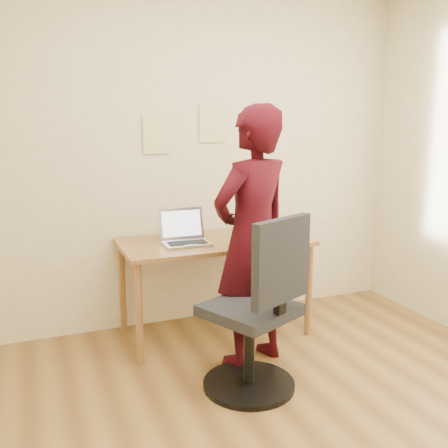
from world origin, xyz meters
name	(u,v)px	position (x,y,z in m)	size (l,w,h in m)	color
room	(318,177)	(0.00, 0.00, 1.35)	(3.58, 3.58, 2.78)	brown
desk	(215,251)	(-0.01, 1.38, 0.65)	(1.40, 0.70, 0.74)	olive
laptop	(185,236)	(-0.24, 1.37, 0.79)	(0.34, 0.31, 0.24)	#AFAFB6
paper_sheet	(268,239)	(0.38, 1.25, 0.74)	(0.19, 0.27, 0.00)	white
phone	(263,242)	(0.30, 1.17, 0.74)	(0.08, 0.13, 0.01)	black
wall_note_left	(157,134)	(-0.34, 1.74, 1.52)	(0.21, 0.00, 0.30)	#DAD082
wall_note_mid	(212,123)	(0.11, 1.74, 1.60)	(0.21, 0.00, 0.30)	#DAD082
wall_note_right	(257,125)	(0.51, 1.74, 1.58)	(0.18, 0.00, 0.24)	#52CE2E
office_chair	(259,319)	(-0.07, 0.48, 0.47)	(0.64, 0.65, 1.09)	black
person	(252,239)	(0.05, 0.85, 0.86)	(0.63, 0.41, 1.72)	black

